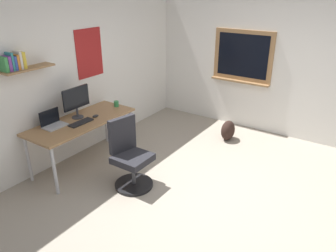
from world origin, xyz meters
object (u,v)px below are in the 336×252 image
backpack (228,130)px  keyboard (81,123)px  desk (82,124)px  monitor_primary (76,100)px  office_chair (130,158)px  coffee_mug (116,104)px  computer_mouse (95,116)px  laptop (53,122)px

backpack → keyboard: bearing=146.7°
desk → monitor_primary: (0.04, 0.11, 0.33)m
desk → backpack: size_ratio=4.56×
backpack → office_chair: bearing=165.8°
monitor_primary → coffee_mug: monitor_primary is taller
desk → computer_mouse: 0.23m
keyboard → backpack: 2.53m
desk → keyboard: (-0.08, -0.08, 0.07)m
laptop → computer_mouse: bearing=-23.2°
laptop → monitor_primary: bearing=-6.8°
keyboard → backpack: bearing=-33.3°
monitor_primary → coffee_mug: bearing=-12.1°
keyboard → office_chair: bearing=-87.2°
laptop → coffee_mug: bearing=-10.1°
office_chair → keyboard: bearing=92.8°
laptop → office_chair: bearing=-73.3°
office_chair → keyboard: size_ratio=2.57×
keyboard → computer_mouse: (0.28, 0.00, 0.01)m
computer_mouse → coffee_mug: 0.51m
keyboard → coffee_mug: 0.79m
office_chair → computer_mouse: office_chair is taller
office_chair → laptop: size_ratio=3.06×
laptop → computer_mouse: laptop is taller
backpack → monitor_primary: bearing=141.4°
laptop → computer_mouse: size_ratio=2.98×
computer_mouse → backpack: computer_mouse is taller
coffee_mug → monitor_primary: bearing=167.9°
laptop → monitor_primary: (0.41, -0.05, 0.22)m
laptop → keyboard: (0.28, -0.24, -0.04)m
coffee_mug → backpack: bearing=-47.9°
office_chair → backpack: size_ratio=2.67×
office_chair → monitor_primary: monitor_primary is taller
office_chair → coffee_mug: (0.75, 0.89, 0.36)m
desk → laptop: (-0.36, 0.16, 0.12)m
laptop → keyboard: bearing=-40.4°
laptop → backpack: laptop is taller
monitor_primary → backpack: 2.62m
computer_mouse → backpack: bearing=-37.3°
backpack → desk: bearing=144.0°
desk → office_chair: bearing=-92.4°
monitor_primary → keyboard: monitor_primary is taller
office_chair → computer_mouse: size_ratio=9.13×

